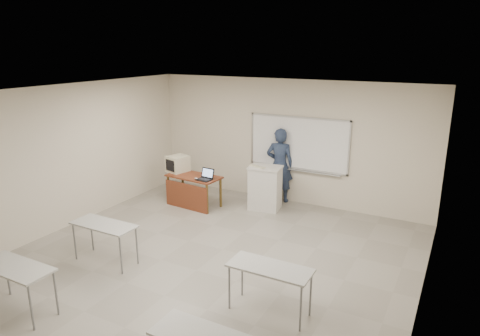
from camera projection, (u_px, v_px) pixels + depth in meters
The scene contains 10 objects.
floor at pixel (197, 270), 7.39m from camera, with size 7.00×8.00×0.01m, color gray.
whiteboard at pixel (298, 144), 10.20m from camera, with size 2.48×0.10×1.31m.
student_desks at pixel (142, 270), 6.06m from camera, with size 4.40×2.20×0.73m.
instructor_desk at pixel (192, 186), 10.17m from camera, with size 1.30×0.65×0.75m.
podium at pixel (265, 188), 10.05m from camera, with size 0.74×0.54×1.04m.
crt_monitor at pixel (178, 164), 10.51m from camera, with size 0.43×0.48×0.41m.
laptop at pixel (205, 177), 9.90m from camera, with size 0.34×0.31×0.25m.
mouse at pixel (196, 178), 9.94m from camera, with size 0.09×0.06×0.03m, color #9A9DA1.
keyboard at pixel (257, 167), 9.87m from camera, with size 0.42×0.14×0.02m, color beige.
presenter at pixel (280, 165), 10.47m from camera, with size 0.67×0.44×1.84m, color black.
Camera 1 is at (3.79, -5.47, 3.73)m, focal length 32.00 mm.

